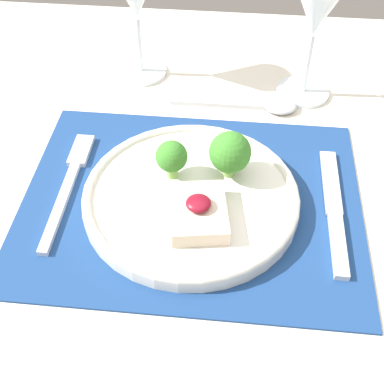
# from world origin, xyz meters

# --- Properties ---
(dining_table) EXTENTS (1.12, 0.99, 0.78)m
(dining_table) POSITION_xyz_m (0.00, 0.00, 0.67)
(dining_table) COLOR beige
(dining_table) RESTS_ON ground_plane
(placemat) EXTENTS (0.41, 0.33, 0.00)m
(placemat) POSITION_xyz_m (0.00, 0.00, 0.78)
(placemat) COLOR navy
(placemat) RESTS_ON dining_table
(dinner_plate) EXTENTS (0.26, 0.26, 0.08)m
(dinner_plate) POSITION_xyz_m (0.00, -0.00, 0.79)
(dinner_plate) COLOR silver
(dinner_plate) RESTS_ON placemat
(fork) EXTENTS (0.02, 0.20, 0.01)m
(fork) POSITION_xyz_m (-0.16, 0.02, 0.78)
(fork) COLOR silver
(fork) RESTS_ON placemat
(knife) EXTENTS (0.02, 0.20, 0.01)m
(knife) POSITION_xyz_m (0.17, -0.01, 0.78)
(knife) COLOR silver
(knife) RESTS_ON placemat
(spoon) EXTENTS (0.19, 0.04, 0.01)m
(spoon) POSITION_xyz_m (0.09, 0.20, 0.78)
(spoon) COLOR silver
(spoon) RESTS_ON dining_table
(wine_glass_near) EXTENTS (0.08, 0.08, 0.18)m
(wine_glass_near) POSITION_xyz_m (0.15, 0.24, 0.91)
(wine_glass_near) COLOR white
(wine_glass_near) RESTS_ON dining_table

